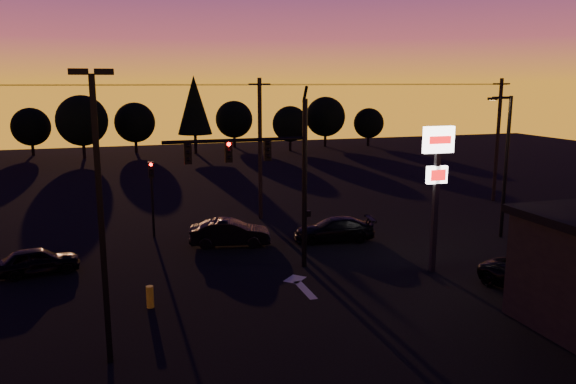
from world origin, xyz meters
name	(u,v)px	position (x,y,z in m)	size (l,w,h in m)	color
ground	(302,300)	(0.00, 0.00, 0.00)	(120.00, 120.00, 0.00)	black
lane_arrow	(300,285)	(0.50, 1.67, 0.01)	(1.20, 3.10, 0.01)	beige
traffic_signal_mast	(272,167)	(-0.10, 3.99, 4.94)	(6.79, 0.52, 8.58)	black
secondary_signal	(152,188)	(-5.00, 11.49, 2.86)	(0.30, 0.31, 4.35)	black
parking_lot_light	(100,200)	(-7.50, -3.00, 5.27)	(1.25, 0.30, 9.14)	black
pylon_sign	(437,168)	(7.00, 1.50, 4.91)	(1.50, 0.28, 6.80)	black
streetlight	(505,161)	(13.91, 5.50, 4.42)	(1.55, 0.35, 8.00)	black
utility_pole_1	(260,148)	(2.00, 14.00, 4.59)	(1.40, 0.26, 9.00)	black
utility_pole_2	(498,139)	(20.00, 14.00, 4.59)	(1.40, 0.26, 9.00)	black
power_wires	(259,85)	(2.00, 14.00, 8.57)	(36.00, 1.22, 0.07)	black
bollard	(150,297)	(-5.96, 1.09, 0.44)	(0.29, 0.29, 0.88)	gold
tree_1	(31,127)	(-16.00, 53.00, 3.43)	(4.54, 4.54, 5.71)	black
tree_2	(82,121)	(-10.00, 48.00, 4.37)	(5.77, 5.78, 7.26)	black
tree_3	(135,123)	(-4.00, 52.00, 3.75)	(4.95, 4.95, 6.22)	black
tree_4	(194,105)	(3.00, 49.00, 5.93)	(4.18, 4.18, 9.50)	black
tree_5	(234,119)	(9.00, 54.00, 3.75)	(4.95, 4.95, 6.22)	black
tree_6	(290,124)	(15.00, 48.00, 3.43)	(4.54, 4.54, 5.71)	black
tree_7	(325,117)	(21.00, 51.00, 4.06)	(5.36, 5.36, 6.74)	black
tree_8	(369,123)	(27.00, 50.00, 3.12)	(4.12, 4.12, 5.19)	black
car_left	(37,261)	(-10.63, 6.73, 0.63)	(1.49, 3.69, 1.26)	black
car_mid	(230,233)	(-1.18, 8.52, 0.71)	(1.51, 4.34, 1.43)	black
car_right	(334,229)	(4.56, 7.71, 0.65)	(1.83, 4.50, 1.31)	black
suv_parked	(533,278)	(9.66, -2.09, 0.62)	(2.05, 4.44, 1.23)	black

